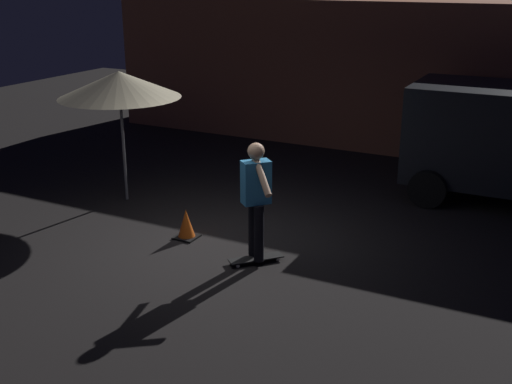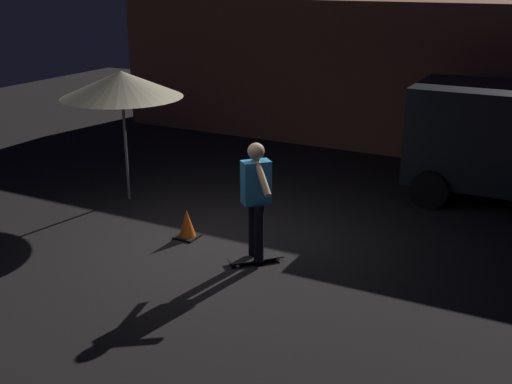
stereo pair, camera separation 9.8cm
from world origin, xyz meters
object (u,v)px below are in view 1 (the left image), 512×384
object	(u,v)px
skateboard_ridden	(256,259)
skater	(256,193)
traffic_cone	(186,225)
patio_umbrella	(119,84)

from	to	relation	value
skateboard_ridden	skater	xyz separation A→B (m)	(0.00, 0.00, 0.98)
skateboard_ridden	traffic_cone	world-z (taller)	traffic_cone
skater	skateboard_ridden	bearing A→B (deg)	-165.96
skater	traffic_cone	size ratio (longest dim) A/B	3.63
patio_umbrella	skateboard_ridden	xyz separation A→B (m)	(3.29, -1.29, -2.02)
patio_umbrella	traffic_cone	bearing A→B (deg)	-27.30
patio_umbrella	skater	bearing A→B (deg)	-21.35
patio_umbrella	skateboard_ridden	world-z (taller)	patio_umbrella
patio_umbrella	skateboard_ridden	distance (m)	4.07
skateboard_ridden	patio_umbrella	bearing A→B (deg)	158.65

